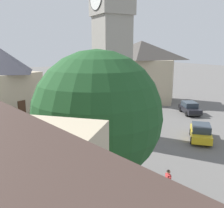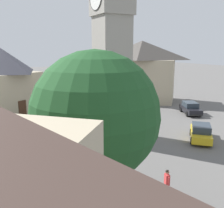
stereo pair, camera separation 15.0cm
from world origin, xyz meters
name	(u,v)px [view 2 (the right image)]	position (x,y,z in m)	size (l,w,h in m)	color
ground_plane	(112,136)	(0.00, 0.00, 0.00)	(200.00, 200.00, 0.00)	#605E5B
clock_tower	(112,8)	(0.00, 0.00, 11.64)	(4.10, 4.10, 19.94)	gray
car_blue_kerb	(44,120)	(6.18, 4.91, 0.76)	(4.41, 3.57, 1.53)	#236B38
car_silver_kerb	(119,113)	(5.06, -3.67, 0.76)	(3.28, 4.45, 1.53)	white
car_red_corner	(201,132)	(-4.88, -6.56, 0.76)	(4.14, 4.08, 1.53)	gold
car_white_side	(190,108)	(2.67, -12.92, 0.76)	(4.45, 3.33, 1.53)	black
pedestrian	(167,181)	(-10.48, 2.23, 1.01)	(0.53, 0.33, 1.69)	#2D3351
tree	(95,115)	(-10.58, 6.58, 5.37)	(5.65, 5.65, 8.20)	brown
building_terrace_right	(142,71)	(12.94, -12.42, 4.81)	(12.12, 12.23, 9.43)	tan
building_corner_back	(0,79)	(14.67, 8.22, 4.40)	(10.98, 10.77, 8.60)	tan
lamp_post	(84,90)	(5.25, 0.62, 3.75)	(0.36, 0.36, 5.71)	black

